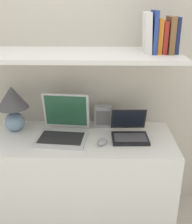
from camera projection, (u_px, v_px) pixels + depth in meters
wall_back at (84, 56)px, 2.04m from camera, size 6.00×0.05×2.40m
desk at (82, 181)px, 2.04m from camera, size 1.25×0.55×0.71m
back_riser at (84, 131)px, 2.21m from camera, size 1.25×0.04×1.25m
shelf at (81, 55)px, 1.77m from camera, size 1.25×0.49×0.03m
table_lamp at (13, 104)px, 1.94m from camera, size 0.22×0.22×0.33m
laptop_large at (63, 129)px, 1.90m from camera, size 0.35×0.34×0.28m
laptop_small at (130, 132)px, 1.90m from camera, size 0.25×0.26×0.18m
computer_mouse at (102, 142)px, 1.82m from camera, size 0.09×0.12×0.03m
router_box at (103, 116)px, 2.05m from camera, size 0.13×0.08×0.16m
book_navy at (176, 35)px, 1.71m from camera, size 0.02×0.13×0.21m
book_brown at (170, 35)px, 1.71m from camera, size 0.03×0.17×0.22m
book_red at (164, 37)px, 1.72m from camera, size 0.03×0.15×0.19m
book_orange at (159, 36)px, 1.71m from camera, size 0.03×0.15×0.20m
book_blue at (154, 32)px, 1.71m from camera, size 0.02×0.18×0.25m
book_white at (147, 33)px, 1.71m from camera, size 0.05×0.17×0.24m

